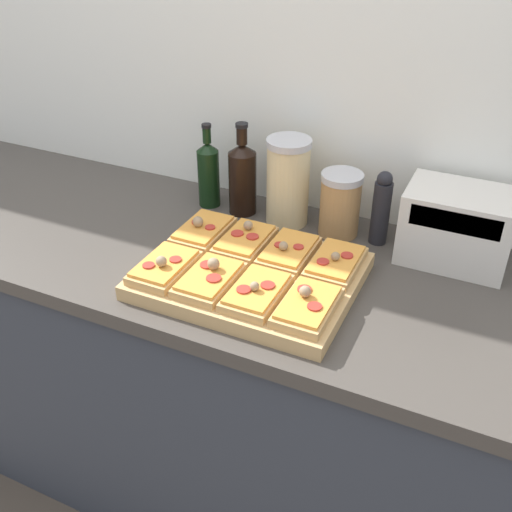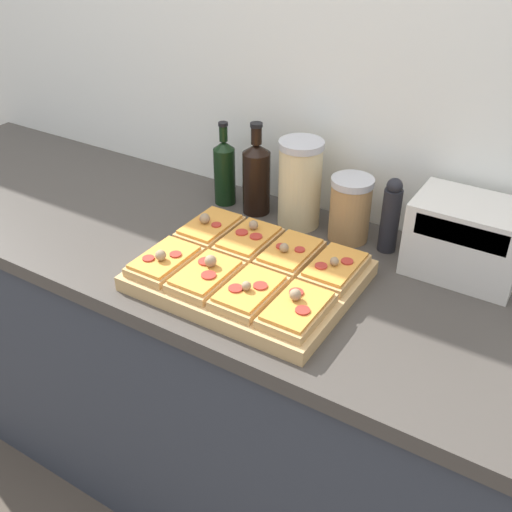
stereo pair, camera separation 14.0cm
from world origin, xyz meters
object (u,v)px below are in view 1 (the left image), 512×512
toaster_oven (457,226)px  grain_jar_tall (288,182)px  cutting_board (251,276)px  olive_oil_bottle (209,173)px  wine_bottle (242,177)px  grain_jar_short (340,204)px  pepper_mill (381,208)px

toaster_oven → grain_jar_tall: bearing=179.6°
cutting_board → olive_oil_bottle: 0.42m
wine_bottle → toaster_oven: bearing=-0.3°
wine_bottle → grain_jar_short: bearing=0.0°
grain_jar_tall → grain_jar_short: (0.15, 0.00, -0.03)m
olive_oil_bottle → pepper_mill: bearing=0.0°
olive_oil_bottle → grain_jar_tall: size_ratio=1.01×
pepper_mill → toaster_oven: (0.19, -0.00, -0.00)m
olive_oil_bottle → wine_bottle: bearing=0.0°
cutting_board → wine_bottle: 0.36m
grain_jar_tall → grain_jar_short: 0.15m
grain_jar_short → pepper_mill: bearing=0.0°
wine_bottle → toaster_oven: wine_bottle is taller
grain_jar_short → toaster_oven: bearing=-0.6°
grain_jar_short → pepper_mill: pepper_mill is taller
grain_jar_short → pepper_mill: (0.11, 0.00, 0.01)m
cutting_board → toaster_oven: size_ratio=1.74×
wine_bottle → grain_jar_tall: wine_bottle is taller
wine_bottle → grain_jar_tall: (0.14, 0.00, 0.01)m
olive_oil_bottle → grain_jar_short: size_ratio=1.41×
grain_jar_short → olive_oil_bottle: bearing=180.0°
cutting_board → olive_oil_bottle: size_ratio=2.00×
cutting_board → olive_oil_bottle: (-0.28, 0.31, 0.08)m
olive_oil_bottle → wine_bottle: 0.11m
olive_oil_bottle → wine_bottle: size_ratio=0.93×
olive_oil_bottle → grain_jar_tall: 0.24m
grain_jar_short → toaster_oven: toaster_oven is taller
wine_bottle → pepper_mill: 0.39m
wine_bottle → pepper_mill: wine_bottle is taller
grain_jar_tall → toaster_oven: (0.45, -0.00, -0.03)m
wine_bottle → grain_jar_short: size_ratio=1.52×
grain_jar_tall → toaster_oven: size_ratio=0.86×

